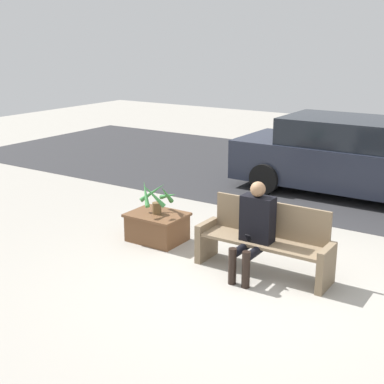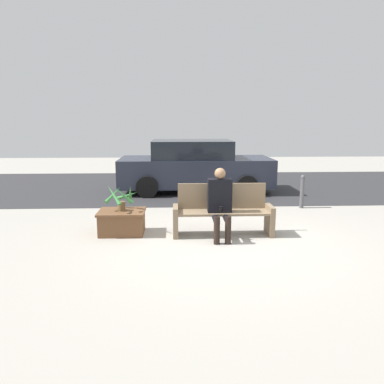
{
  "view_description": "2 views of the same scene",
  "coord_description": "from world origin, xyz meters",
  "px_view_note": "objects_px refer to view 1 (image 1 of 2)",
  "views": [
    {
      "loc": [
        2.78,
        -5.5,
        2.98
      ],
      "look_at": [
        -1.22,
        0.59,
        0.87
      ],
      "focal_mm": 50.0,
      "sensor_mm": 36.0,
      "label": 1
    },
    {
      "loc": [
        -0.86,
        -6.13,
        2.07
      ],
      "look_at": [
        -0.56,
        0.73,
        0.75
      ],
      "focal_mm": 35.0,
      "sensor_mm": 36.0,
      "label": 2
    }
  ],
  "objects_px": {
    "person_seated": "(254,226)",
    "potted_plant": "(157,197)",
    "parked_car": "(347,157)",
    "planter_box": "(157,226)",
    "bench": "(265,240)"
  },
  "relations": [
    {
      "from": "parked_car",
      "to": "person_seated",
      "type": "bearing_deg",
      "value": -87.08
    },
    {
      "from": "person_seated",
      "to": "potted_plant",
      "type": "relative_size",
      "value": 2.05
    },
    {
      "from": "planter_box",
      "to": "parked_car",
      "type": "xyz_separation_m",
      "value": [
        1.55,
        4.13,
        0.5
      ]
    },
    {
      "from": "bench",
      "to": "person_seated",
      "type": "bearing_deg",
      "value": -110.18
    },
    {
      "from": "person_seated",
      "to": "planter_box",
      "type": "xyz_separation_m",
      "value": [
        -1.78,
        0.3,
        -0.44
      ]
    },
    {
      "from": "person_seated",
      "to": "potted_plant",
      "type": "distance_m",
      "value": 1.8
    },
    {
      "from": "person_seated",
      "to": "potted_plant",
      "type": "bearing_deg",
      "value": 170.05
    },
    {
      "from": "potted_plant",
      "to": "parked_car",
      "type": "xyz_separation_m",
      "value": [
        1.55,
        4.12,
        0.05
      ]
    },
    {
      "from": "person_seated",
      "to": "bench",
      "type": "bearing_deg",
      "value": 69.82
    },
    {
      "from": "bench",
      "to": "potted_plant",
      "type": "distance_m",
      "value": 1.87
    },
    {
      "from": "planter_box",
      "to": "potted_plant",
      "type": "relative_size",
      "value": 1.4
    },
    {
      "from": "person_seated",
      "to": "parked_car",
      "type": "relative_size",
      "value": 0.28
    },
    {
      "from": "bench",
      "to": "parked_car",
      "type": "relative_size",
      "value": 0.41
    },
    {
      "from": "planter_box",
      "to": "potted_plant",
      "type": "xyz_separation_m",
      "value": [
        0.0,
        0.01,
        0.45
      ]
    },
    {
      "from": "potted_plant",
      "to": "bench",
      "type": "bearing_deg",
      "value": -3.74
    }
  ]
}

